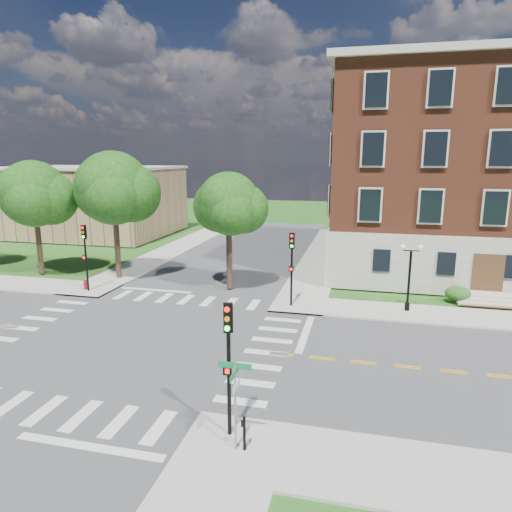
% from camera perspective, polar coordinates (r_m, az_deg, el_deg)
% --- Properties ---
extents(ground, '(160.00, 160.00, 0.00)m').
position_cam_1_polar(ground, '(25.74, -14.89, -10.08)').
color(ground, '#264B15').
rests_on(ground, ground).
extents(road_ew, '(90.00, 12.00, 0.01)m').
position_cam_1_polar(road_ew, '(25.73, -14.89, -10.07)').
color(road_ew, '#3D3D3F').
rests_on(road_ew, ground).
extents(road_ns, '(12.00, 90.00, 0.01)m').
position_cam_1_polar(road_ns, '(25.73, -14.89, -10.07)').
color(road_ns, '#3D3D3F').
rests_on(road_ns, ground).
extents(sidewalk_ne, '(34.00, 34.00, 0.12)m').
position_cam_1_polar(sidewalk_ne, '(37.60, 18.69, -3.08)').
color(sidewalk_ne, '#9E9B93').
rests_on(sidewalk_ne, ground).
extents(sidewalk_nw, '(34.00, 34.00, 0.12)m').
position_cam_1_polar(sidewalk_nw, '(46.19, -22.75, -0.60)').
color(sidewalk_nw, '#9E9B93').
rests_on(sidewalk_nw, ground).
extents(crosswalk_east, '(2.20, 10.20, 0.02)m').
position_cam_1_polar(crosswalk_east, '(23.36, 1.23, -12.02)').
color(crosswalk_east, silver).
rests_on(crosswalk_east, ground).
extents(stop_bar_east, '(0.40, 5.50, 0.00)m').
position_cam_1_polar(stop_bar_east, '(25.84, 6.19, -9.63)').
color(stop_bar_east, silver).
rests_on(stop_bar_east, ground).
extents(secondary_building, '(20.40, 15.40, 8.30)m').
position_cam_1_polar(secondary_building, '(61.20, -20.09, 6.57)').
color(secondary_building, '#8E694E').
rests_on(secondary_building, ground).
extents(tree_b, '(5.33, 5.33, 9.25)m').
position_cam_1_polar(tree_b, '(40.90, -26.01, 6.97)').
color(tree_b, black).
rests_on(tree_b, ground).
extents(tree_c, '(5.69, 5.69, 9.97)m').
position_cam_1_polar(tree_c, '(37.21, -17.39, 8.06)').
color(tree_c, black).
rests_on(tree_c, ground).
extents(tree_d, '(4.46, 4.46, 8.50)m').
position_cam_1_polar(tree_d, '(32.57, -3.44, 6.53)').
color(tree_d, black).
rests_on(tree_d, ground).
extents(traffic_signal_se, '(0.37, 0.43, 4.80)m').
position_cam_1_polar(traffic_signal_se, '(15.68, -3.46, -11.97)').
color(traffic_signal_se, black).
rests_on(traffic_signal_se, ground).
extents(traffic_signal_ne, '(0.35, 0.40, 4.80)m').
position_cam_1_polar(traffic_signal_ne, '(29.19, 4.49, -0.46)').
color(traffic_signal_ne, black).
rests_on(traffic_signal_ne, ground).
extents(traffic_signal_nw, '(0.33, 0.36, 4.80)m').
position_cam_1_polar(traffic_signal_nw, '(34.59, -20.58, 0.80)').
color(traffic_signal_nw, black).
rests_on(traffic_signal_nw, ground).
extents(twin_lamp_west, '(1.36, 0.36, 4.23)m').
position_cam_1_polar(twin_lamp_west, '(29.90, 18.64, -2.09)').
color(twin_lamp_west, black).
rests_on(twin_lamp_west, ground).
extents(street_sign_pole, '(1.10, 1.10, 3.10)m').
position_cam_1_polar(street_sign_pole, '(15.31, -2.60, -16.26)').
color(street_sign_pole, gray).
rests_on(street_sign_pole, ground).
extents(push_button_post, '(0.14, 0.21, 1.20)m').
position_cam_1_polar(push_button_post, '(16.02, -1.48, -21.14)').
color(push_button_post, black).
rests_on(push_button_post, ground).
extents(fire_hydrant, '(0.35, 0.35, 0.75)m').
position_cam_1_polar(fire_hydrant, '(35.65, -20.55, -3.37)').
color(fire_hydrant, red).
rests_on(fire_hydrant, ground).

